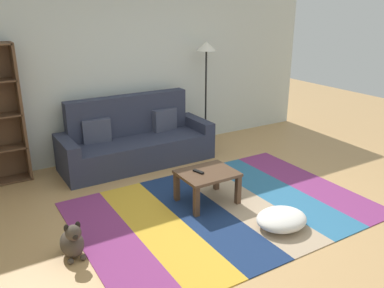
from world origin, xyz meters
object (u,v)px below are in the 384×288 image
(standing_lamp, at_px, (206,60))
(coffee_table, at_px, (207,178))
(dog, at_px, (72,242))
(tv_remote, at_px, (198,172))
(pouf, at_px, (281,219))
(couch, at_px, (135,141))

(standing_lamp, bearing_deg, coffee_table, -122.54)
(dog, height_order, standing_lamp, standing_lamp)
(coffee_table, bearing_deg, tv_remote, 155.47)
(standing_lamp, height_order, tv_remote, standing_lamp)
(standing_lamp, distance_m, tv_remote, 2.41)
(pouf, bearing_deg, dog, 162.58)
(couch, relative_size, standing_lamp, 1.31)
(couch, height_order, tv_remote, couch)
(couch, relative_size, tv_remote, 15.07)
(pouf, distance_m, tv_remote, 1.11)
(dog, distance_m, standing_lamp, 3.77)
(pouf, height_order, standing_lamp, standing_lamp)
(couch, relative_size, coffee_table, 3.38)
(coffee_table, height_order, standing_lamp, standing_lamp)
(tv_remote, bearing_deg, pouf, -79.19)
(coffee_table, bearing_deg, standing_lamp, 57.46)
(pouf, xyz_separation_m, dog, (-2.07, 0.65, 0.06))
(tv_remote, bearing_deg, coffee_table, -39.48)
(dog, bearing_deg, couch, 51.88)
(dog, distance_m, tv_remote, 1.66)
(coffee_table, xyz_separation_m, dog, (-1.71, -0.26, -0.17))
(coffee_table, height_order, dog, coffee_table)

